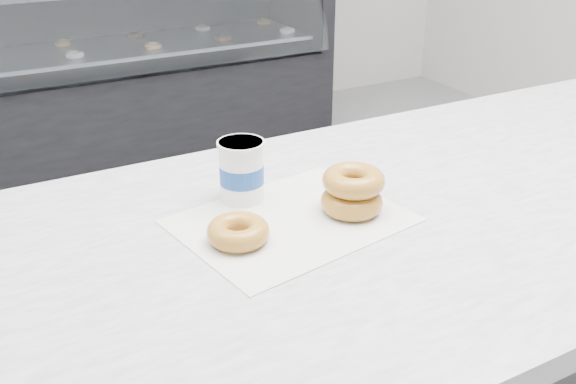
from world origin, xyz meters
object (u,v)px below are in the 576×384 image
at_px(display_case, 109,65).
at_px(coffee_cup, 242,170).
at_px(counter, 452,381).
at_px(donut_stack, 353,191).
at_px(donut_single, 238,232).

bearing_deg(display_case, coffee_cup, -98.65).
distance_m(display_case, coffee_cup, 2.64).
distance_m(counter, display_case, 2.72).
distance_m(donut_stack, coffee_cup, 0.18).
bearing_deg(counter, coffee_cup, 159.38).
height_order(counter, display_case, display_case).
distance_m(donut_single, coffee_cup, 0.15).
height_order(donut_single, donut_stack, donut_stack).
bearing_deg(donut_stack, donut_single, -179.52).
xyz_separation_m(counter, display_case, (0.00, 2.72, 0.04)).
relative_size(donut_single, donut_stack, 0.81).
relative_size(counter, display_case, 1.28).
bearing_deg(donut_single, counter, -2.69).
distance_m(donut_single, donut_stack, 0.20).
bearing_deg(donut_stack, counter, -5.17).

